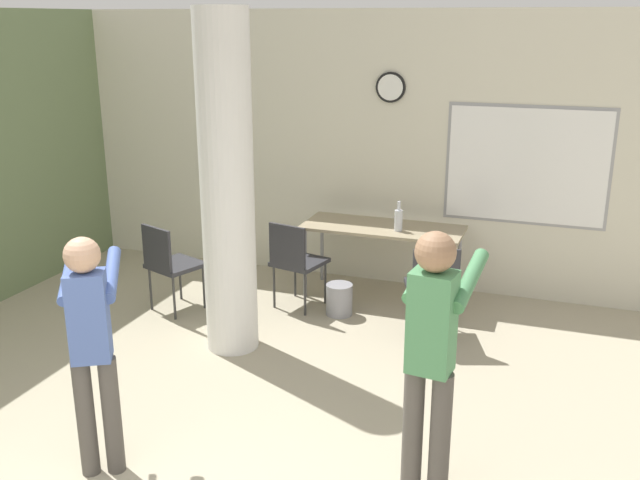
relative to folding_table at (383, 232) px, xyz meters
The scene contains 10 objects.
wall_back 0.88m from the folding_table, 98.40° to the left, with size 8.00×0.15×2.80m.
support_pillar 1.92m from the folding_table, 120.58° to the right, with size 0.44×0.44×2.80m.
folding_table is the anchor object (origin of this frame).
bottle_on_table 0.26m from the folding_table, 28.61° to the right, with size 0.08×0.08×0.29m.
waste_bin 0.83m from the folding_table, 113.94° to the right, with size 0.25×0.25×0.30m.
chair_table_left 0.92m from the folding_table, 141.13° to the right, with size 0.53×0.53×0.87m.
chair_table_right 1.08m from the folding_table, 50.85° to the right, with size 0.56×0.56×0.87m.
chair_near_pillar 2.09m from the folding_table, 149.75° to the right, with size 0.57×0.57×0.87m.
person_playing_front 3.52m from the folding_table, 104.51° to the right, with size 0.53×0.61×1.53m.
person_playing_side 3.17m from the folding_table, 70.29° to the right, with size 0.41×0.66×1.64m.
Camera 1 is at (1.79, -2.02, 2.70)m, focal length 40.00 mm.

